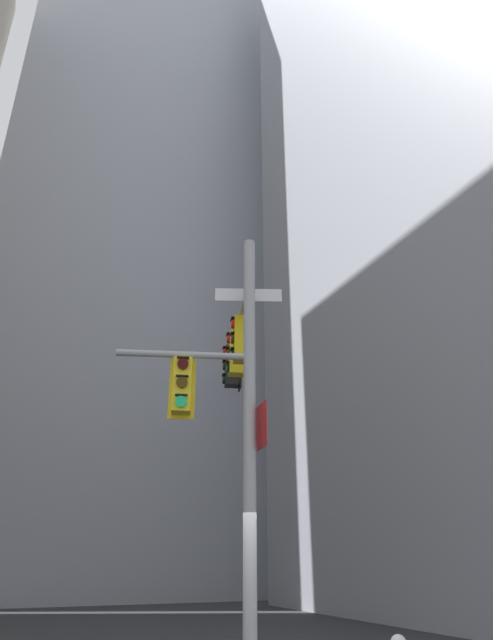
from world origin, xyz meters
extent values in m
cube|color=#9399A3|center=(15.41, 6.35, 21.70)|extent=(16.42, 16.42, 43.40)
cube|color=#9399A3|center=(1.47, 25.56, 23.87)|extent=(16.88, 16.88, 47.74)
cylinder|color=#9EA0A3|center=(0.00, 0.00, 3.90)|extent=(0.23, 0.23, 7.80)
cylinder|color=#9EA0A3|center=(0.41, 1.53, 6.66)|extent=(0.95, 3.09, 0.12)
cylinder|color=#9EA0A3|center=(-1.17, 0.37, 5.27)|extent=(2.39, 0.86, 0.12)
cube|color=yellow|center=(0.47, 1.02, 6.06)|extent=(0.15, 0.47, 1.14)
cube|color=yellow|center=(0.29, 1.07, 6.06)|extent=(0.42, 0.42, 1.00)
cylinder|color=red|center=(0.10, 1.12, 6.41)|extent=(0.11, 0.21, 0.20)
cube|color=black|center=(0.09, 1.12, 6.53)|extent=(0.13, 0.23, 0.02)
cylinder|color=#3C2C06|center=(0.10, 1.12, 6.06)|extent=(0.11, 0.21, 0.20)
cube|color=black|center=(0.09, 1.12, 6.18)|extent=(0.13, 0.23, 0.02)
cylinder|color=#06311C|center=(0.10, 1.12, 5.71)|extent=(0.11, 0.21, 0.20)
cube|color=black|center=(0.09, 1.12, 5.83)|extent=(0.13, 0.23, 0.02)
cube|color=yellow|center=(0.70, 1.86, 6.06)|extent=(0.15, 0.47, 1.14)
cube|color=yellow|center=(0.52, 1.91, 6.06)|extent=(0.42, 0.42, 1.00)
cylinder|color=red|center=(0.32, 1.96, 6.41)|extent=(0.11, 0.21, 0.20)
cube|color=black|center=(0.32, 1.97, 6.53)|extent=(0.13, 0.23, 0.02)
cylinder|color=#3C2C06|center=(0.32, 1.96, 6.06)|extent=(0.11, 0.21, 0.20)
cube|color=black|center=(0.32, 1.97, 6.18)|extent=(0.13, 0.23, 0.02)
cylinder|color=#06311C|center=(0.32, 1.96, 5.71)|extent=(0.11, 0.21, 0.20)
cube|color=black|center=(0.32, 1.97, 5.83)|extent=(0.13, 0.23, 0.02)
cube|color=black|center=(0.93, 2.70, 6.06)|extent=(0.15, 0.47, 1.14)
cube|color=black|center=(0.74, 2.75, 6.06)|extent=(0.42, 0.42, 1.00)
cylinder|color=red|center=(0.55, 2.80, 6.41)|extent=(0.11, 0.21, 0.20)
cube|color=black|center=(0.55, 2.81, 6.53)|extent=(0.13, 0.23, 0.02)
cylinder|color=#3C2C06|center=(0.55, 2.80, 6.06)|extent=(0.11, 0.21, 0.20)
cube|color=black|center=(0.55, 2.81, 6.18)|extent=(0.13, 0.23, 0.02)
cylinder|color=#06311C|center=(0.55, 2.80, 5.71)|extent=(0.11, 0.21, 0.20)
cube|color=black|center=(0.55, 2.81, 5.83)|extent=(0.13, 0.23, 0.02)
cube|color=yellow|center=(-1.12, 0.55, 4.67)|extent=(0.47, 0.17, 1.14)
cube|color=yellow|center=(-1.17, 0.37, 4.67)|extent=(0.43, 0.43, 1.00)
cylinder|color=#360605|center=(-1.23, 0.18, 5.02)|extent=(0.21, 0.12, 0.20)
cube|color=black|center=(-1.24, 0.17, 5.14)|extent=(0.23, 0.13, 0.02)
cylinder|color=#3C2C06|center=(-1.23, 0.18, 4.67)|extent=(0.21, 0.12, 0.20)
cube|color=black|center=(-1.24, 0.17, 4.79)|extent=(0.23, 0.13, 0.02)
cylinder|color=#19C672|center=(-1.23, 0.18, 4.32)|extent=(0.21, 0.12, 0.20)
cube|color=black|center=(-1.24, 0.17, 4.44)|extent=(0.23, 0.13, 0.02)
cube|color=white|center=(0.12, 0.33, 6.75)|extent=(1.29, 0.50, 0.28)
cube|color=#19479E|center=(0.12, 0.33, 6.75)|extent=(1.25, 0.49, 0.24)
cube|color=red|center=(0.22, -0.03, 3.98)|extent=(0.11, 0.64, 0.80)
cube|color=white|center=(0.22, -0.03, 3.98)|extent=(0.10, 0.60, 0.76)
camera|label=1|loc=(-3.78, -8.69, 1.79)|focal=30.06mm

